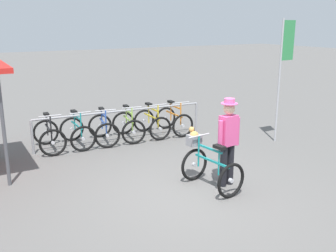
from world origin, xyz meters
TOP-DOWN VIEW (x-y plane):
  - ground_plane at (0.00, 0.00)m, footprint 80.00×80.00m
  - bike_rack_rail at (0.28, 3.62)m, footprint 4.60×0.36m
  - racked_bike_black at (-1.56, 3.93)m, footprint 0.74×1.17m
  - racked_bike_teal at (-0.86, 3.88)m, footprint 0.68×1.12m
  - racked_bike_blue at (-0.17, 3.83)m, footprint 0.85×1.19m
  - racked_bike_lime at (0.53, 3.79)m, footprint 0.82×1.18m
  - racked_bike_yellow at (1.23, 3.74)m, footprint 0.69×1.13m
  - racked_bike_orange at (1.93, 3.69)m, footprint 0.70×1.11m
  - featured_bicycle at (0.51, 0.12)m, footprint 0.77×1.24m
  - person_with_featured_bike at (0.87, -0.02)m, footprint 0.53×0.32m
  - banner_flag at (3.98, 1.62)m, footprint 0.44×0.05m

SIDE VIEW (x-z plane):
  - ground_plane at x=0.00m, z-range 0.00..0.00m
  - racked_bike_blue at x=-0.17m, z-range -0.12..0.85m
  - racked_bike_yellow at x=1.23m, z-range -0.12..0.86m
  - racked_bike_black at x=-1.56m, z-range -0.12..0.86m
  - racked_bike_teal at x=-0.86m, z-range -0.12..0.86m
  - racked_bike_lime at x=0.53m, z-range -0.12..0.85m
  - racked_bike_orange at x=1.93m, z-range -0.12..0.85m
  - featured_bicycle at x=0.51m, z-range -0.06..1.03m
  - bike_rack_rail at x=0.28m, z-range 0.26..1.14m
  - person_with_featured_bike at x=0.87m, z-range 0.09..1.81m
  - banner_flag at x=3.98m, z-range 0.63..3.83m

